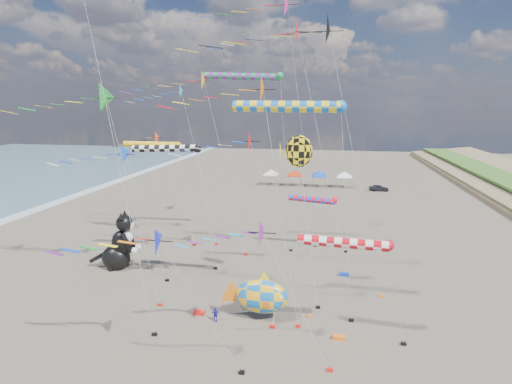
{
  "coord_description": "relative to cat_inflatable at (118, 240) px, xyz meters",
  "views": [
    {
      "loc": [
        5.95,
        -21.37,
        16.33
      ],
      "look_at": [
        -0.26,
        12.0,
        8.97
      ],
      "focal_mm": 28.0,
      "sensor_mm": 36.0,
      "label": 1
    }
  ],
  "objects": [
    {
      "name": "cat_inflatable",
      "position": [
        0.0,
        0.0,
        0.0
      ],
      "size": [
        4.74,
        2.82,
        6.04
      ],
      "primitive_type": null,
      "rotation": [
        0.0,
        0.0,
        0.14
      ],
      "color": "black",
      "rests_on": "ground"
    },
    {
      "name": "windsock_3",
      "position": [
        0.79,
        7.83,
        8.88
      ],
      "size": [
        8.38,
        0.73,
        12.33
      ],
      "color": "#FFA615",
      "rests_on": "ground"
    },
    {
      "name": "kite_bag_1",
      "position": [
        21.91,
        -8.91,
        -2.87
      ],
      "size": [
        0.9,
        0.44,
        0.3
      ],
      "primitive_type": "cube",
      "color": "orange",
      "rests_on": "ground"
    },
    {
      "name": "tent_row",
      "position": [
        16.3,
        46.22,
        0.13
      ],
      "size": [
        19.2,
        4.2,
        3.8
      ],
      "color": "silver",
      "rests_on": "ground"
    },
    {
      "name": "delta_kite_11",
      "position": [
        15.55,
        -7.8,
        14.07
      ],
      "size": [
        9.45,
        1.94,
        18.43
      ],
      "color": "orange",
      "rests_on": "ground"
    },
    {
      "name": "delta_kite_1",
      "position": [
        6.94,
        5.98,
        15.65
      ],
      "size": [
        13.04,
        2.17,
        20.12
      ],
      "color": "orange",
      "rests_on": "ground"
    },
    {
      "name": "delta_kite_12",
      "position": [
        14.48,
        -6.26,
        10.38
      ],
      "size": [
        10.41,
        1.79,
        14.68
      ],
      "color": "red",
      "rests_on": "ground"
    },
    {
      "name": "windsock_1",
      "position": [
        17.96,
        -6.26,
        13.19
      ],
      "size": [
        9.38,
        0.85,
        16.7
      ],
      "color": "blue",
      "rests_on": "ground"
    },
    {
      "name": "windsock_2",
      "position": [
        11.57,
        8.17,
        16.28
      ],
      "size": [
        9.93,
        0.81,
        19.78
      ],
      "color": "#198C45",
      "rests_on": "ground"
    },
    {
      "name": "child_green",
      "position": [
        16.27,
        -4.74,
        -2.49
      ],
      "size": [
        0.54,
        0.43,
        1.06
      ],
      "primitive_type": "imported",
      "rotation": [
        0.0,
        0.0,
        -0.06
      ],
      "color": "#1E9032",
      "rests_on": "ground"
    },
    {
      "name": "delta_kite_7",
      "position": [
        -0.13,
        7.81,
        9.31
      ],
      "size": [
        9.91,
        1.58,
        13.55
      ],
      "color": "#FF4117",
      "rests_on": "ground"
    },
    {
      "name": "delta_kite_10",
      "position": [
        16.38,
        -12.58,
        5.25
      ],
      "size": [
        9.8,
        1.99,
        9.56
      ],
      "color": "purple",
      "rests_on": "ground"
    },
    {
      "name": "kite_bag_0",
      "position": [
        22.55,
        2.34,
        -2.87
      ],
      "size": [
        0.9,
        0.44,
        0.3
      ],
      "primitive_type": "cube",
      "color": "#1235B4",
      "rests_on": "ground"
    },
    {
      "name": "delta_kite_2",
      "position": [
        19.43,
        -1.69,
        18.85
      ],
      "size": [
        17.03,
        2.63,
        23.49
      ],
      "color": "black",
      "rests_on": "ground"
    },
    {
      "name": "person_adult",
      "position": [
        14.28,
        -6.02,
        -2.2
      ],
      "size": [
        0.7,
        0.58,
        1.64
      ],
      "primitive_type": "imported",
      "rotation": [
        0.0,
        0.0,
        0.37
      ],
      "color": "gray",
      "rests_on": "ground"
    },
    {
      "name": "windsock_4",
      "position": [
        22.19,
        -8.79,
        4.18
      ],
      "size": [
        7.72,
        0.77,
        7.62
      ],
      "color": "red",
      "rests_on": "ground"
    },
    {
      "name": "delta_kite_5",
      "position": [
        16.0,
        10.14,
        23.82
      ],
      "size": [
        14.01,
        3.2,
        28.65
      ],
      "color": "#E3217C",
      "rests_on": "ground"
    },
    {
      "name": "delta_kite_8",
      "position": [
        3.53,
        -6.66,
        13.73
      ],
      "size": [
        12.11,
        2.56,
        18.3
      ],
      "color": "#20912F",
      "rests_on": "ground"
    },
    {
      "name": "ground",
      "position": [
        14.8,
        -13.78,
        -3.02
      ],
      "size": [
        260.0,
        260.0,
        0.0
      ],
      "primitive_type": "plane",
      "color": "brown",
      "rests_on": "ground"
    },
    {
      "name": "angelfish_kite",
      "position": [
        18.06,
        -2.67,
        9.57
      ],
      "size": [
        3.74,
        3.02,
        14.01
      ],
      "color": "yellow",
      "rests_on": "ground"
    },
    {
      "name": "delta_kite_6",
      "position": [
        3.37,
        8.73,
        14.55
      ],
      "size": [
        9.73,
        1.7,
        18.85
      ],
      "color": "#1AC0D2",
      "rests_on": "ground"
    },
    {
      "name": "windsock_0",
      "position": [
        19.28,
        8.89,
        2.94
      ],
      "size": [
        6.76,
        0.72,
        6.36
      ],
      "color": "red",
      "rests_on": "ground"
    },
    {
      "name": "windsock_5",
      "position": [
        5.3,
        1.52,
        9.15
      ],
      "size": [
        8.27,
        0.73,
        12.61
      ],
      "color": "black",
      "rests_on": "ground"
    },
    {
      "name": "child_blue",
      "position": [
        12.54,
        -8.16,
        -2.46
      ],
      "size": [
        0.71,
        0.47,
        1.13
      ],
      "primitive_type": "imported",
      "rotation": [
        0.0,
        0.0,
        0.33
      ],
      "color": "#231EA1",
      "rests_on": "ground"
    },
    {
      "name": "delta_kite_9",
      "position": [
        1.21,
        -2.03,
        8.76
      ],
      "size": [
        11.25,
        1.96,
        13.12
      ],
      "color": "blue",
      "rests_on": "ground"
    },
    {
      "name": "fish_inflatable",
      "position": [
        15.95,
        -7.25,
        -1.04
      ],
      "size": [
        5.47,
        2.02,
        4.08
      ],
      "color": "blue",
      "rests_on": "ground"
    },
    {
      "name": "delta_kite_4",
      "position": [
        10.71,
        -13.83,
        5.42
      ],
      "size": [
        10.97,
        1.88,
        9.74
      ],
      "color": "#171EDD",
      "rests_on": "ground"
    },
    {
      "name": "parked_car",
      "position": [
        30.4,
        44.22,
        -2.39
      ],
      "size": [
        3.78,
        1.68,
        1.26
      ],
      "primitive_type": "imported",
      "rotation": [
        0.0,
        0.0,
        1.62
      ],
      "color": "#26262D",
      "rests_on": "ground"
    },
    {
      "name": "kite_bag_2",
      "position": [
        10.97,
        -7.37,
        -2.87
      ],
      "size": [
        0.9,
        0.44,
        0.3
      ],
      "primitive_type": "cube",
      "color": "red",
      "rests_on": "ground"
    },
    {
      "name": "delta_kite_3",
      "position": [
        17.55,
        2.59,
        19.63
      ],
      "size": [
        12.58,
        2.27,
        24.1
      ],
      "color": "red",
      "rests_on": "ground"
    }
  ]
}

